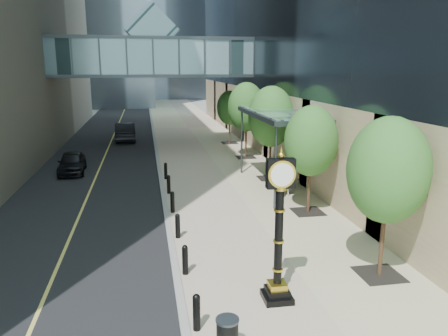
{
  "coord_description": "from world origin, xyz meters",
  "views": [
    {
      "loc": [
        -3.81,
        -9.12,
        6.76
      ],
      "look_at": [
        -1.0,
        6.42,
        3.09
      ],
      "focal_mm": 35.0,
      "sensor_mm": 36.0,
      "label": 1
    }
  ],
  "objects_px": {
    "pedestrian": "(285,178)",
    "car_far": "(125,132)",
    "street_clock": "(279,239)",
    "car_near": "(72,162)"
  },
  "relations": [
    {
      "from": "street_clock",
      "to": "car_near",
      "type": "bearing_deg",
      "value": 116.15
    },
    {
      "from": "pedestrian",
      "to": "street_clock",
      "type": "bearing_deg",
      "value": 91.93
    },
    {
      "from": "pedestrian",
      "to": "car_far",
      "type": "relative_size",
      "value": 0.37
    },
    {
      "from": "street_clock",
      "to": "car_far",
      "type": "xyz_separation_m",
      "value": [
        -5.5,
        30.16,
        -1.12
      ]
    },
    {
      "from": "street_clock",
      "to": "pedestrian",
      "type": "height_order",
      "value": "street_clock"
    },
    {
      "from": "car_near",
      "to": "street_clock",
      "type": "bearing_deg",
      "value": -68.0
    },
    {
      "from": "pedestrian",
      "to": "car_near",
      "type": "bearing_deg",
      "value": -10.71
    },
    {
      "from": "pedestrian",
      "to": "car_far",
      "type": "bearing_deg",
      "value": -44.22
    },
    {
      "from": "pedestrian",
      "to": "car_far",
      "type": "distance_m",
      "value": 21.83
    },
    {
      "from": "car_near",
      "to": "pedestrian",
      "type": "bearing_deg",
      "value": -35.17
    }
  ]
}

